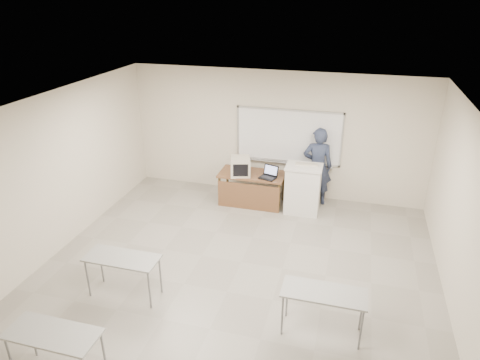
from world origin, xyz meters
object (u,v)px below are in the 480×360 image
(podium, at_px, (303,189))
(mouse, at_px, (276,174))
(keyboard, at_px, (307,164))
(crt_monitor, at_px, (240,166))
(laptop, at_px, (268,175))
(presenter, at_px, (317,166))
(whiteboard, at_px, (288,137))
(instructor_desk, at_px, (251,183))

(podium, relative_size, mouse, 12.13)
(mouse, relative_size, keyboard, 0.19)
(crt_monitor, relative_size, keyboard, 1.02)
(podium, distance_m, keyboard, 0.58)
(mouse, bearing_deg, crt_monitor, -164.31)
(podium, relative_size, keyboard, 2.33)
(laptop, xyz_separation_m, presenter, (1.04, 0.53, 0.11))
(mouse, height_order, keyboard, keyboard)
(whiteboard, bearing_deg, keyboard, -53.19)
(podium, distance_m, laptop, 0.84)
(podium, xyz_separation_m, presenter, (0.24, 0.54, 0.36))
(whiteboard, distance_m, keyboard, 0.97)
(instructor_desk, xyz_separation_m, keyboard, (1.24, 0.06, 0.58))
(instructor_desk, bearing_deg, keyboard, 2.41)
(instructor_desk, bearing_deg, presenter, 19.37)
(presenter, bearing_deg, laptop, 21.32)
(crt_monitor, relative_size, mouse, 5.32)
(instructor_desk, xyz_separation_m, crt_monitor, (-0.25, -0.01, 0.40))
(instructor_desk, bearing_deg, whiteboard, 47.76)
(instructor_desk, height_order, podium, podium)
(instructor_desk, bearing_deg, podium, -1.32)
(whiteboard, bearing_deg, mouse, -103.64)
(instructor_desk, relative_size, keyboard, 3.13)
(mouse, bearing_deg, laptop, -127.69)
(keyboard, bearing_deg, presenter, 59.76)
(whiteboard, bearing_deg, presenter, -19.58)
(laptop, bearing_deg, keyboard, 22.12)
(podium, relative_size, crt_monitor, 2.28)
(instructor_desk, bearing_deg, mouse, 16.09)
(laptop, distance_m, presenter, 1.17)
(podium, bearing_deg, mouse, 163.51)
(presenter, bearing_deg, mouse, 16.17)
(podium, bearing_deg, keyboard, 63.09)
(mouse, distance_m, presenter, 0.97)
(instructor_desk, distance_m, presenter, 1.57)
(whiteboard, distance_m, laptop, 1.08)
(instructor_desk, xyz_separation_m, laptop, (0.40, -0.01, 0.26))
(instructor_desk, height_order, laptop, laptop)
(laptop, relative_size, keyboard, 0.74)
(instructor_desk, height_order, crt_monitor, crt_monitor)
(keyboard, distance_m, presenter, 0.54)
(whiteboard, relative_size, presenter, 1.34)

